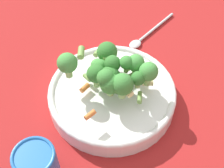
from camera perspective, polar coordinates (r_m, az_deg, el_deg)
ground_plane at (r=0.69m, az=-0.00°, el=-3.14°), size 3.00×3.00×0.00m
bowl at (r=0.67m, az=-0.00°, el=-1.95°), size 0.27×0.27×0.04m
pasta_salad at (r=0.62m, az=-0.12°, el=2.40°), size 0.18×0.17×0.09m
cup at (r=0.56m, az=-13.37°, el=-14.73°), size 0.07×0.07×0.10m
spoon at (r=0.83m, az=6.00°, el=8.66°), size 0.07×0.18×0.01m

